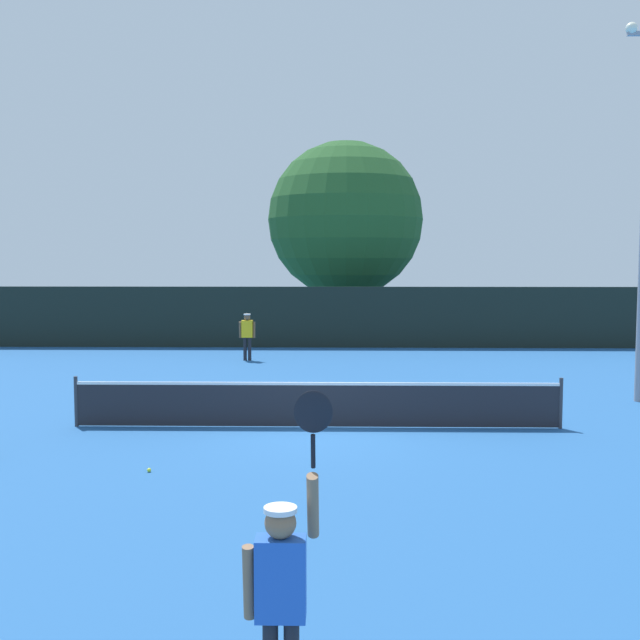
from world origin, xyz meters
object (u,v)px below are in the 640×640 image
at_px(player_receiving, 247,332).
at_px(tennis_ball, 149,470).
at_px(player_serving, 282,581).
at_px(large_tree, 345,219).
at_px(parked_car_near, 467,318).

height_order(player_receiving, tennis_ball, player_receiving).
bearing_deg(player_serving, player_receiving, 97.31).
bearing_deg(player_receiving, player_serving, 97.31).
distance_m(player_receiving, large_tree, 10.90).
height_order(tennis_ball, parked_car_near, parked_car_near).
distance_m(player_serving, parked_car_near, 30.66).
bearing_deg(parked_car_near, player_serving, -105.68).
bearing_deg(large_tree, parked_car_near, -1.53).
relative_size(player_serving, tennis_ball, 37.75).
relative_size(player_serving, parked_car_near, 0.60).
relative_size(large_tree, parked_car_near, 2.09).
relative_size(tennis_ball, parked_car_near, 0.02).
distance_m(player_receiving, tennis_ball, 13.95).
distance_m(player_serving, player_receiving, 20.93).
xyz_separation_m(player_serving, tennis_ball, (-2.71, 6.85, -1.10)).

